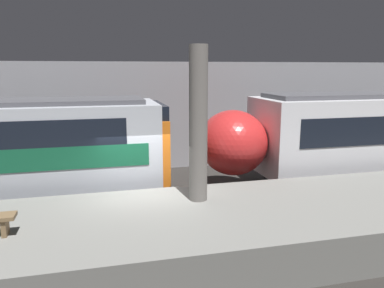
% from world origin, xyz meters
% --- Properties ---
extents(ground_plane, '(120.00, 120.00, 0.00)m').
position_xyz_m(ground_plane, '(0.00, 0.00, 0.00)').
color(ground_plane, '#282623').
extents(platform, '(40.00, 4.16, 1.04)m').
position_xyz_m(platform, '(0.00, -2.08, 0.52)').
color(platform, slate).
rests_on(platform, ground).
extents(station_rear_barrier, '(50.00, 0.15, 4.74)m').
position_xyz_m(station_rear_barrier, '(0.00, 6.01, 2.37)').
color(station_rear_barrier, '#939399').
rests_on(station_rear_barrier, ground).
extents(support_pillar_near, '(0.48, 0.48, 4.00)m').
position_xyz_m(support_pillar_near, '(1.33, -1.21, 3.04)').
color(support_pillar_near, slate).
rests_on(support_pillar_near, platform).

